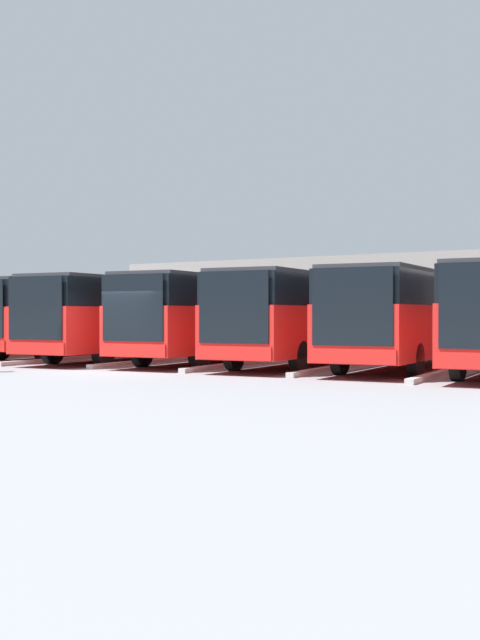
{
  "coord_description": "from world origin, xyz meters",
  "views": [
    {
      "loc": [
        -16.56,
        18.91,
        1.78
      ],
      "look_at": [
        -0.96,
        -5.64,
        1.58
      ],
      "focal_mm": 45.0,
      "sensor_mm": 36.0,
      "label": 1
    }
  ],
  "objects_px": {
    "bus_3": "(220,315)",
    "bus_2": "(309,315)",
    "bus_1": "(409,315)",
    "bus_5": "(80,315)",
    "bus_4": "(135,315)",
    "bus_6": "(7,315)"
  },
  "relations": [
    {
      "from": "bus_4",
      "to": "bus_6",
      "type": "height_order",
      "value": "same"
    },
    {
      "from": "bus_2",
      "to": "bus_5",
      "type": "bearing_deg",
      "value": -4.95
    },
    {
      "from": "bus_3",
      "to": "bus_5",
      "type": "relative_size",
      "value": 1.0
    },
    {
      "from": "bus_1",
      "to": "bus_5",
      "type": "height_order",
      "value": "same"
    },
    {
      "from": "bus_3",
      "to": "bus_6",
      "type": "height_order",
      "value": "same"
    },
    {
      "from": "bus_3",
      "to": "bus_6",
      "type": "bearing_deg",
      "value": -1.99
    },
    {
      "from": "bus_1",
      "to": "bus_3",
      "type": "xyz_separation_m",
      "value": [
        7.21,
        0.35,
        0.0
      ]
    },
    {
      "from": "bus_5",
      "to": "bus_4",
      "type": "bearing_deg",
      "value": 163.34
    },
    {
      "from": "bus_5",
      "to": "bus_6",
      "type": "height_order",
      "value": "same"
    },
    {
      "from": "bus_1",
      "to": "bus_2",
      "type": "bearing_deg",
      "value": -2.07
    },
    {
      "from": "bus_3",
      "to": "bus_5",
      "type": "xyz_separation_m",
      "value": [
        7.21,
        -0.13,
        0.0
      ]
    },
    {
      "from": "bus_6",
      "to": "bus_4",
      "type": "bearing_deg",
      "value": 174.75
    },
    {
      "from": "bus_4",
      "to": "bus_3",
      "type": "bearing_deg",
      "value": -175.56
    },
    {
      "from": "bus_3",
      "to": "bus_2",
      "type": "bearing_deg",
      "value": 177.42
    },
    {
      "from": "bus_1",
      "to": "bus_6",
      "type": "relative_size",
      "value": 1.0
    },
    {
      "from": "bus_2",
      "to": "bus_3",
      "type": "xyz_separation_m",
      "value": [
        3.61,
        0.16,
        0.0
      ]
    },
    {
      "from": "bus_5",
      "to": "bus_2",
      "type": "bearing_deg",
      "value": 175.05
    },
    {
      "from": "bus_1",
      "to": "bus_5",
      "type": "relative_size",
      "value": 1.0
    },
    {
      "from": "bus_4",
      "to": "bus_5",
      "type": "bearing_deg",
      "value": -16.66
    },
    {
      "from": "bus_1",
      "to": "bus_6",
      "type": "height_order",
      "value": "same"
    },
    {
      "from": "bus_3",
      "to": "bus_4",
      "type": "bearing_deg",
      "value": 4.44
    },
    {
      "from": "bus_2",
      "to": "bus_4",
      "type": "relative_size",
      "value": 1.0
    }
  ]
}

